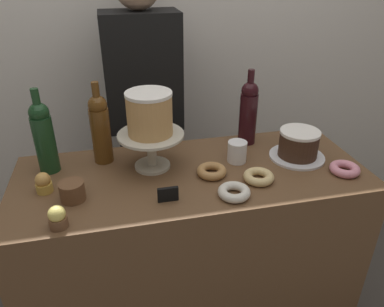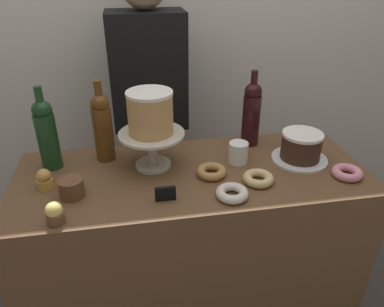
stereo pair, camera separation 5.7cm
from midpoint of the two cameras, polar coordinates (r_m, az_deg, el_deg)
back_wall at (r=2.06m, az=-3.59°, el=19.53°), size 6.00×0.05×2.60m
display_counter at (r=1.67m, az=1.01°, el=-16.03°), size 1.34×0.55×0.89m
cake_stand_pedestal at (r=1.40m, az=-5.08°, el=1.56°), size 0.25×0.25×0.14m
white_layer_cake at (r=1.35m, az=-5.30°, el=6.33°), size 0.17×0.17×0.16m
silver_serving_platter at (r=1.55m, az=17.34°, el=-0.81°), size 0.22×0.22×0.01m
chocolate_round_cake at (r=1.52m, az=17.65°, el=1.17°), size 0.16×0.16×0.11m
wine_bottle_dark_red at (r=1.58m, az=10.27°, el=6.26°), size 0.08×0.08×0.33m
wine_bottle_amber at (r=1.46m, az=-12.68°, el=4.20°), size 0.08×0.08×0.33m
wine_bottle_green at (r=1.46m, az=-20.66°, el=2.96°), size 0.08×0.08×0.33m
cupcake_lemon at (r=1.19m, az=-19.30°, el=-8.81°), size 0.06×0.06×0.07m
cupcake_caramel at (r=1.38m, az=-20.90°, el=-3.78°), size 0.06×0.06×0.07m
donut_sugar at (r=1.26m, az=7.54°, el=-6.15°), size 0.11×0.11×0.03m
donut_pink at (r=1.49m, az=24.00°, el=-2.76°), size 0.11×0.11×0.03m
donut_glazed at (r=1.36m, az=11.46°, el=-3.84°), size 0.11×0.11×0.03m
donut_maple at (r=1.37m, az=4.22°, el=-2.84°), size 0.11×0.11×0.03m
cookie_stack at (r=1.30m, az=-17.05°, el=-5.17°), size 0.08×0.08×0.07m
price_sign_chalkboard at (r=1.23m, az=-2.83°, el=-6.28°), size 0.07×0.01×0.05m
coffee_cup_ceramic at (r=1.46m, az=8.32°, el=0.12°), size 0.08×0.08×0.08m
barista_figure at (r=1.91m, az=-5.53°, el=4.37°), size 0.36×0.22×1.60m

